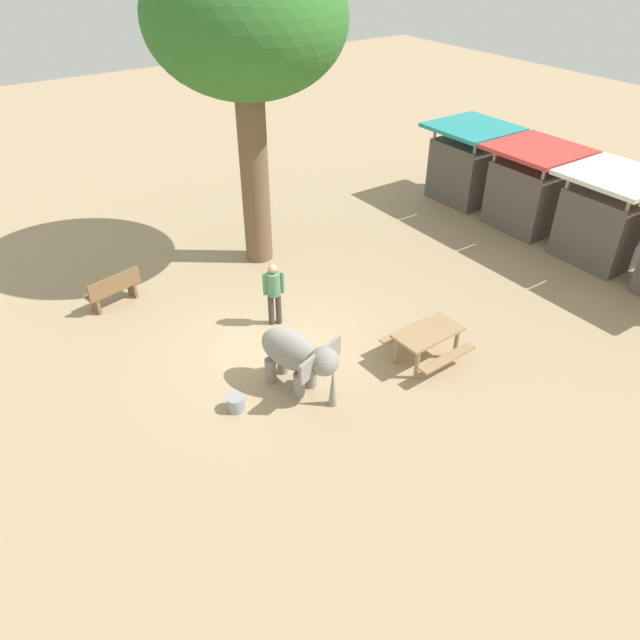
{
  "coord_description": "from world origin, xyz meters",
  "views": [
    {
      "loc": [
        9.59,
        -5.33,
        8.27
      ],
      "look_at": [
        0.64,
        0.82,
        0.8
      ],
      "focal_mm": 33.49,
      "sensor_mm": 36.0,
      "label": 1
    }
  ],
  "objects": [
    {
      "name": "person_handler",
      "position": [
        -0.82,
        0.51,
        0.95
      ],
      "size": [
        0.32,
        0.48,
        1.62
      ],
      "rotation": [
        0.0,
        0.0,
        -0.4
      ],
      "color": "#3F3833",
      "rests_on": "ground_plane"
    },
    {
      "name": "ground_plane",
      "position": [
        0.0,
        0.0,
        0.0
      ],
      "size": [
        60.0,
        60.0,
        0.0
      ],
      "primitive_type": "plane",
      "color": "tan"
    },
    {
      "name": "market_stall_teal",
      "position": [
        -3.64,
        9.8,
        1.14
      ],
      "size": [
        2.5,
        2.5,
        2.52
      ],
      "color": "#59514C",
      "rests_on": "ground_plane"
    },
    {
      "name": "feed_bucket",
      "position": [
        1.34,
        -1.7,
        0.16
      ],
      "size": [
        0.36,
        0.36,
        0.32
      ],
      "primitive_type": "cylinder",
      "color": "gray",
      "rests_on": "ground_plane"
    },
    {
      "name": "elephant",
      "position": [
        1.47,
        -0.31,
        0.84
      ],
      "size": [
        1.91,
        1.43,
        1.32
      ],
      "rotation": [
        0.0,
        0.0,
        0.32
      ],
      "color": "gray",
      "rests_on": "ground_plane"
    },
    {
      "name": "shade_tree_main",
      "position": [
        -3.96,
        1.86,
        6.13
      ],
      "size": [
        5.12,
        4.69,
        8.05
      ],
      "color": "brown",
      "rests_on": "ground_plane"
    },
    {
      "name": "market_stall_white",
      "position": [
        1.56,
        9.8,
        1.14
      ],
      "size": [
        2.5,
        2.5,
        2.52
      ],
      "color": "#59514C",
      "rests_on": "ground_plane"
    },
    {
      "name": "picnic_table_near",
      "position": [
        2.3,
        2.52,
        0.59
      ],
      "size": [
        1.54,
        1.55,
        0.78
      ],
      "rotation": [
        0.0,
        0.0,
        4.75
      ],
      "color": "#9E7A51",
      "rests_on": "ground_plane"
    },
    {
      "name": "market_stall_red",
      "position": [
        -1.04,
        9.8,
        1.14
      ],
      "size": [
        2.5,
        2.5,
        2.52
      ],
      "color": "#59514C",
      "rests_on": "ground_plane"
    },
    {
      "name": "wooden_bench",
      "position": [
        -3.82,
        -2.39,
        0.47
      ],
      "size": [
        0.71,
        1.45,
        0.88
      ],
      "rotation": [
        0.0,
        0.0,
        1.8
      ],
      "color": "brown",
      "rests_on": "ground_plane"
    }
  ]
}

